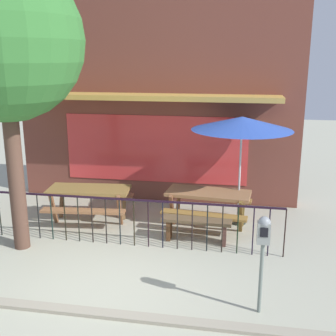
{
  "coord_description": "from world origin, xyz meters",
  "views": [
    {
      "loc": [
        2.11,
        -5.73,
        3.61
      ],
      "look_at": [
        0.75,
        2.04,
        1.51
      ],
      "focal_mm": 44.8,
      "sensor_mm": 36.0,
      "label": 1
    }
  ],
  "objects": [
    {
      "name": "ground",
      "position": [
        0.0,
        0.0,
        0.0
      ],
      "size": [
        40.0,
        40.0,
        0.0
      ],
      "primitive_type": "plane",
      "color": "#ACAC96"
    },
    {
      "name": "pub_storefront",
      "position": [
        0.0,
        4.64,
        2.64
      ],
      "size": [
        7.13,
        1.29,
        5.31
      ],
      "color": "#4B2211",
      "rests_on": "ground"
    },
    {
      "name": "patio_fence_front",
      "position": [
        0.0,
        1.64,
        0.66
      ],
      "size": [
        6.01,
        0.04,
        0.97
      ],
      "color": "black",
      "rests_on": "ground"
    },
    {
      "name": "picnic_table_left",
      "position": [
        -1.17,
        2.73,
        0.61
      ],
      "size": [
        1.92,
        1.53,
        0.79
      ],
      "color": "olive",
      "rests_on": "ground"
    },
    {
      "name": "picnic_table_right",
      "position": [
        1.48,
        2.94,
        0.61
      ],
      "size": [
        1.92,
        1.53,
        0.79
      ],
      "color": "#94653F",
      "rests_on": "ground"
    },
    {
      "name": "patio_umbrella",
      "position": [
        2.13,
        3.18,
        2.24
      ],
      "size": [
        2.15,
        2.15,
        2.39
      ],
      "color": "black",
      "rests_on": "ground"
    },
    {
      "name": "patio_bench",
      "position": [
        1.32,
        2.05,
        0.35
      ],
      "size": [
        1.42,
        0.4,
        0.48
      ],
      "color": "brown",
      "rests_on": "ground"
    },
    {
      "name": "parking_meter_near",
      "position": [
        2.49,
        -0.21,
        1.15
      ],
      "size": [
        0.18,
        0.17,
        1.49
      ],
      "color": "slate",
      "rests_on": "ground"
    },
    {
      "name": "street_tree",
      "position": [
        -2.0,
        1.2,
        3.85
      ],
      "size": [
        2.83,
        2.83,
        5.29
      ],
      "color": "#51372B",
      "rests_on": "ground"
    },
    {
      "name": "curb_edge",
      "position": [
        0.0,
        -0.69,
        0.0
      ],
      "size": [
        9.98,
        0.2,
        0.11
      ],
      "primitive_type": "cube",
      "color": "#9D9480",
      "rests_on": "ground"
    }
  ]
}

